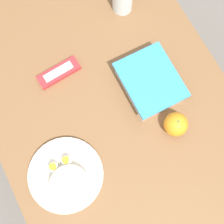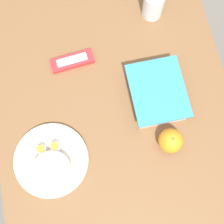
# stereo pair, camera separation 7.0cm
# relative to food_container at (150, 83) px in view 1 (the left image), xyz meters

# --- Properties ---
(ground_plane) EXTENTS (10.00, 10.00, 0.00)m
(ground_plane) POSITION_rel_food_container_xyz_m (0.04, -0.15, -0.78)
(ground_plane) COLOR #66605B
(table) EXTENTS (1.24, 0.81, 0.75)m
(table) POSITION_rel_food_container_xyz_m (0.04, -0.15, -0.15)
(table) COLOR brown
(table) RESTS_ON ground_plane
(food_container) EXTENTS (0.21, 0.18, 0.07)m
(food_container) POSITION_rel_food_container_xyz_m (0.00, 0.00, 0.00)
(food_container) COLOR white
(food_container) RESTS_ON table
(orange_fruit) EXTENTS (0.08, 0.08, 0.08)m
(orange_fruit) POSITION_rel_food_container_xyz_m (0.16, 0.01, 0.01)
(orange_fruit) COLOR orange
(orange_fruit) RESTS_ON table
(rice_plate) EXTENTS (0.24, 0.24, 0.07)m
(rice_plate) POSITION_rel_food_container_xyz_m (0.16, -0.38, -0.01)
(rice_plate) COLOR silver
(rice_plate) RESTS_ON table
(candy_bar) EXTENTS (0.06, 0.16, 0.02)m
(candy_bar) POSITION_rel_food_container_xyz_m (-0.19, -0.26, -0.02)
(candy_bar) COLOR #B7282D
(candy_bar) RESTS_ON table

